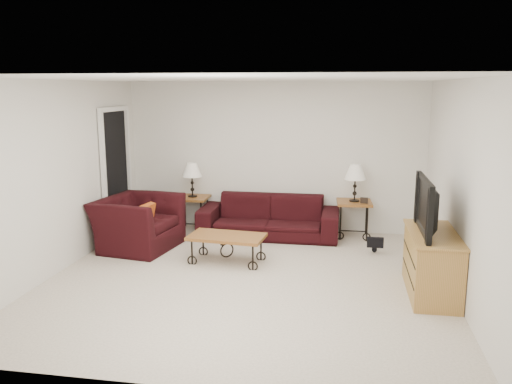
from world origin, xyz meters
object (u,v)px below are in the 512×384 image
sofa (269,217)px  lamp_left (192,180)px  side_table_left (193,213)px  backpack (375,237)px  side_table_right (354,219)px  armchair (138,223)px  lamp_right (355,183)px  tv_stand (432,263)px  television (434,206)px  coffee_table (227,249)px

sofa → lamp_left: lamp_left is taller
lamp_left → side_table_left: bearing=0.0°
backpack → side_table_right: bearing=94.0°
sofa → armchair: bearing=-152.4°
lamp_left → lamp_right: 2.71m
lamp_left → sofa: bearing=-7.6°
tv_stand → backpack: size_ratio=2.65×
tv_stand → backpack: bearing=110.8°
backpack → sofa: bearing=142.9°
sofa → lamp_right: bearing=7.5°
television → lamp_left: bearing=-122.6°
side_table_right → television: size_ratio=0.54×
side_table_left → lamp_right: bearing=-0.0°
sofa → coffee_table: size_ratio=2.18×
television → sofa: bearing=-133.4°
coffee_table → television: television is taller
side_table_left → armchair: 1.27m
tv_stand → television: 0.69m
side_table_left → television: bearing=-32.6°
lamp_right → television: bearing=-69.5°
armchair → television: 4.29m
coffee_table → backpack: 2.21m
side_table_left → television: (3.57, -2.28, 0.78)m
side_table_left → lamp_left: lamp_left is taller
tv_stand → side_table_left: bearing=147.5°
sofa → lamp_left: size_ratio=3.91×
sofa → lamp_left: 1.46m
side_table_left → backpack: (3.02, -0.78, -0.06)m
side_table_right → coffee_table: (-1.75, -1.58, -0.10)m
sofa → lamp_right: (1.37, 0.18, 0.57)m
lamp_right → television: size_ratio=0.54×
sofa → lamp_left: (-1.34, 0.18, 0.54)m
side_table_right → television: television is taller
armchair → television: size_ratio=1.08×
armchair → side_table_right: bearing=-61.4°
coffee_table → armchair: 1.55m
coffee_table → television: size_ratio=0.93×
sofa → lamp_right: size_ratio=3.78×
lamp_right → backpack: (0.30, -0.78, -0.66)m
side_table_left → coffee_table: size_ratio=0.56×
tv_stand → television: size_ratio=1.12×
coffee_table → side_table_right: bearing=42.0°
sofa → backpack: bearing=-19.8°
backpack → lamp_right: bearing=94.0°
tv_stand → backpack: 1.61m
coffee_table → sofa: bearing=74.7°
side_table_left → tv_stand: tv_stand is taller
sofa → backpack: sofa is taller
sofa → coffee_table: 1.46m
coffee_table → backpack: size_ratio=2.22×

